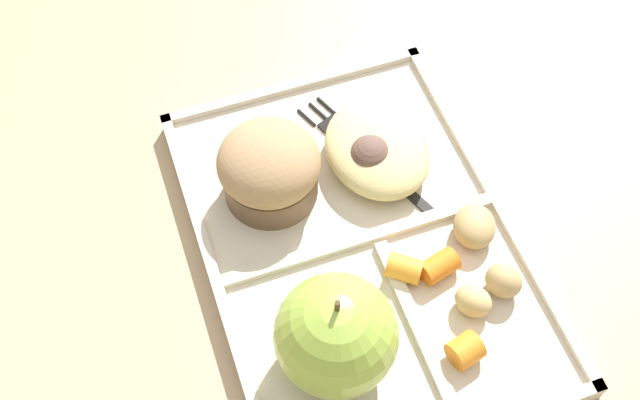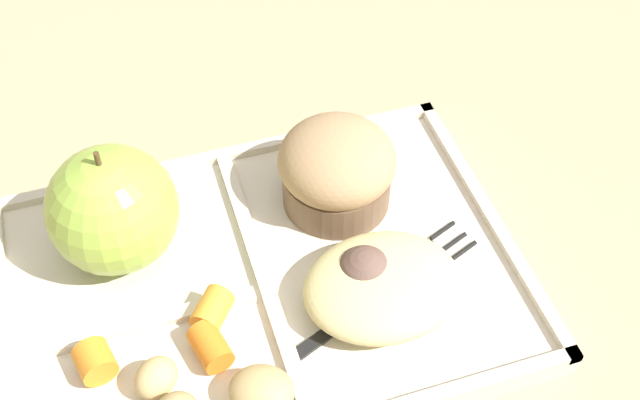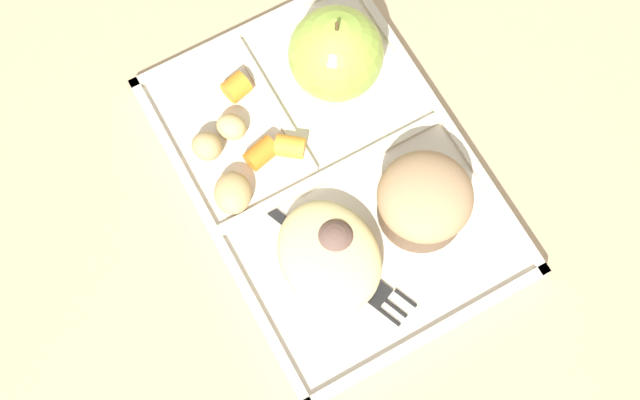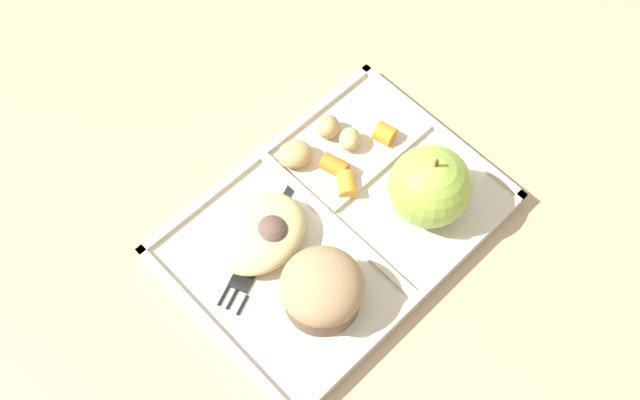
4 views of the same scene
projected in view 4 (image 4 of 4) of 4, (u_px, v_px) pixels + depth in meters
name	position (u px, v px, depth m)	size (l,w,h in m)	color
ground	(335.00, 229.00, 0.77)	(6.00, 6.00, 0.00)	tan
lunch_tray	(335.00, 226.00, 0.77)	(0.34, 0.24, 0.02)	beige
green_apple	(430.00, 187.00, 0.73)	(0.09, 0.09, 0.10)	#93B742
bran_muffin	(322.00, 289.00, 0.70)	(0.08, 0.08, 0.07)	brown
carrot_slice_back	(385.00, 134.00, 0.80)	(0.02, 0.02, 0.02)	orange
carrot_slice_tilted	(334.00, 166.00, 0.78)	(0.02, 0.02, 0.03)	orange
carrot_slice_small	(347.00, 185.00, 0.77)	(0.02, 0.02, 0.03)	orange
potato_chunk_golden	(350.00, 139.00, 0.80)	(0.03, 0.02, 0.02)	tan
potato_chunk_corner	(328.00, 127.00, 0.80)	(0.03, 0.03, 0.03)	tan
potato_chunk_small	(295.00, 154.00, 0.79)	(0.04, 0.03, 0.02)	tan
egg_noodle_pile	(259.00, 233.00, 0.74)	(0.10, 0.08, 0.03)	#D6C684
meatball_center	(254.00, 242.00, 0.74)	(0.03, 0.03, 0.03)	brown
meatball_front	(264.00, 226.00, 0.75)	(0.03, 0.03, 0.03)	brown
meatball_back	(267.00, 253.00, 0.73)	(0.03, 0.03, 0.03)	brown
meatball_side	(272.00, 233.00, 0.74)	(0.04, 0.04, 0.04)	brown
plastic_fork	(255.00, 255.00, 0.74)	(0.15, 0.07, 0.00)	black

